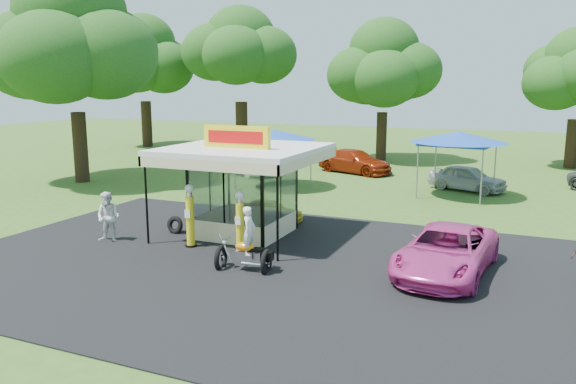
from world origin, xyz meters
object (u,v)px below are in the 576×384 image
object	(u,v)px
gas_station_kiosk	(244,189)
spectator_west	(108,217)
motorcycle	(247,245)
gas_pump_left	(190,217)
bg_car_a	(244,161)
pink_sedan	(446,251)
gas_pump_right	(240,224)
tent_west	(273,135)
kiosk_car	(269,211)
bg_car_c	(467,178)
tent_east	(459,138)
bg_car_b	(355,161)

from	to	relation	value
gas_station_kiosk	spectator_west	size ratio (longest dim) A/B	2.93
motorcycle	gas_pump_left	bearing A→B (deg)	146.42
motorcycle	spectator_west	world-z (taller)	motorcycle
motorcycle	bg_car_a	size ratio (longest dim) A/B	0.43
gas_station_kiosk	pink_sedan	world-z (taller)	gas_station_kiosk
gas_station_kiosk	gas_pump_right	world-z (taller)	gas_station_kiosk
motorcycle	tent_west	size ratio (longest dim) A/B	0.46
gas_station_kiosk	bg_car_a	bearing A→B (deg)	117.97
pink_sedan	spectator_west	size ratio (longest dim) A/B	2.80
motorcycle	kiosk_car	world-z (taller)	motorcycle
pink_sedan	bg_car_c	size ratio (longest dim) A/B	1.26
gas_pump_left	spectator_west	world-z (taller)	gas_pump_left
gas_station_kiosk	gas_pump_right	bearing A→B (deg)	-65.23
spectator_west	gas_pump_left	bearing A→B (deg)	1.57
gas_pump_right	bg_car_c	distance (m)	16.07
pink_sedan	tent_east	distance (m)	12.70
pink_sedan	bg_car_b	distance (m)	19.65
gas_pump_left	kiosk_car	bearing A→B (deg)	77.93
kiosk_car	bg_car_b	xyz separation A→B (m)	(-0.57, 14.08, 0.26)
spectator_west	bg_car_b	world-z (taller)	spectator_west
gas_pump_left	kiosk_car	distance (m)	4.58
gas_station_kiosk	bg_car_b	xyz separation A→B (m)	(-0.57, 16.28, -1.04)
gas_pump_right	motorcycle	bearing A→B (deg)	-54.99
motorcycle	tent_east	world-z (taller)	tent_east
gas_station_kiosk	bg_car_c	xyz separation A→B (m)	(6.77, 12.74, -1.09)
spectator_west	bg_car_b	bearing A→B (deg)	70.88
bg_car_a	bg_car_c	xyz separation A→B (m)	(13.71, -0.32, -0.12)
gas_pump_left	bg_car_b	xyz separation A→B (m)	(0.38, 18.52, -0.34)
tent_west	gas_pump_right	bearing A→B (deg)	-70.18
gas_pump_left	spectator_west	bearing A→B (deg)	-169.72
spectator_west	tent_east	world-z (taller)	tent_east
motorcycle	bg_car_c	world-z (taller)	motorcycle
tent_west	motorcycle	bearing A→B (deg)	-68.30
gas_pump_left	bg_car_a	world-z (taller)	gas_pump_left
spectator_west	pink_sedan	bearing A→B (deg)	-2.62
gas_pump_left	tent_west	bearing A→B (deg)	100.80
bg_car_b	bg_car_c	size ratio (longest dim) A/B	1.25
tent_east	gas_pump_left	bearing A→B (deg)	-119.33
bg_car_a	tent_west	xyz separation A→B (m)	(3.76, -3.61, 2.09)
motorcycle	bg_car_b	xyz separation A→B (m)	(-2.64, 20.01, -0.08)
pink_sedan	bg_car_b	world-z (taller)	bg_car_b
gas_station_kiosk	pink_sedan	distance (m)	7.91
gas_pump_left	bg_car_c	world-z (taller)	gas_pump_left
bg_car_a	motorcycle	bearing A→B (deg)	-127.72
motorcycle	bg_car_b	distance (m)	20.18
bg_car_a	bg_car_c	distance (m)	13.72
spectator_west	bg_car_c	size ratio (longest dim) A/B	0.45
gas_pump_left	bg_car_a	bearing A→B (deg)	111.38
motorcycle	tent_east	xyz separation A→B (m)	(4.35, 14.61, 2.19)
motorcycle	kiosk_car	bearing A→B (deg)	101.95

